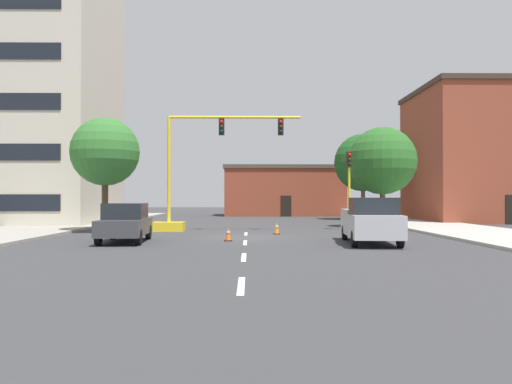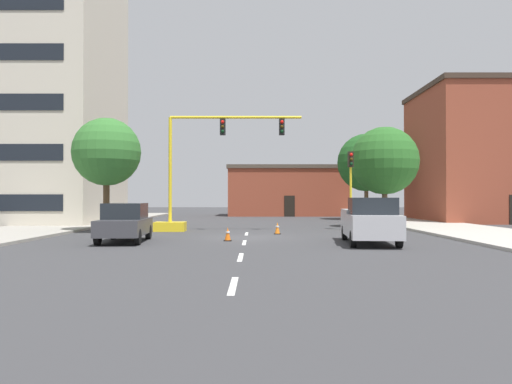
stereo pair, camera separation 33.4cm
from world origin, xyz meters
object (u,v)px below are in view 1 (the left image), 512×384
Objects in this scene: tree_left_near at (105,152)px; sedan_dark_gray_near_left at (125,222)px; pickup_truck_silver at (370,221)px; traffic_light_pole_right at (349,172)px; traffic_cone_roadside_b at (228,234)px; tree_right_far at (363,163)px; tree_right_mid at (382,161)px; traffic_cone_roadside_a at (277,228)px; traffic_signal_gantry at (187,194)px.

tree_left_near is 1.42× the size of sedan_dark_gray_near_left.
tree_left_near is at bearing 151.96° from pickup_truck_silver.
tree_left_near is at bearing 113.04° from sedan_dark_gray_near_left.
traffic_light_pole_right reaches higher than traffic_cone_roadside_b.
pickup_truck_silver is at bearing -101.84° from tree_right_far.
tree_right_mid reaches higher than traffic_cone_roadside_a.
sedan_dark_gray_near_left is (-11.66, -8.27, -2.64)m from traffic_light_pole_right.
traffic_cone_roadside_b is at bearing -133.02° from tree_right_mid.
tree_right_far reaches higher than tree_right_mid.
sedan_dark_gray_near_left is at bearing 175.39° from pickup_truck_silver.
tree_right_far is at bearing 48.30° from traffic_signal_gantry.
tree_left_near is (-17.12, -4.84, 0.15)m from tree_right_mid.
sedan_dark_gray_near_left is 4.65m from traffic_cone_roadside_b.
tree_left_near is 1.18× the size of pickup_truck_silver.
traffic_signal_gantry is 9.91m from traffic_light_pole_right.
pickup_truck_silver is 6.91m from traffic_cone_roadside_a.
traffic_cone_roadside_a is at bearing -8.13° from tree_left_near.
traffic_light_pole_right is 9.53m from pickup_truck_silver.
traffic_light_pole_right is 14.53m from sedan_dark_gray_near_left.
sedan_dark_gray_near_left is at bearing -144.64° from traffic_light_pole_right.
traffic_cone_roadside_a is (-3.74, 5.78, -0.66)m from pickup_truck_silver.
sedan_dark_gray_near_left is at bearing -124.52° from tree_right_far.
tree_right_mid is at bearing 46.98° from traffic_cone_roadside_b.
tree_right_mid reaches higher than traffic_light_pole_right.
traffic_cone_roadside_a is at bearing 34.90° from sedan_dark_gray_near_left.
traffic_signal_gantry is 12.17m from pickup_truck_silver.
traffic_light_pole_right is at bearing 7.84° from tree_left_near.
traffic_cone_roadside_a is at bearing 122.90° from pickup_truck_silver.
sedan_dark_gray_near_left is at bearing -145.10° from traffic_cone_roadside_a.
traffic_light_pole_right is 7.37× the size of traffic_cone_roadside_a.
sedan_dark_gray_near_left is 8.60m from traffic_cone_roadside_a.
tree_left_near is (-14.33, -1.97, 1.06)m from traffic_light_pole_right.
tree_left_near reaches higher than traffic_cone_roadside_b.
traffic_cone_roadside_b is at bearing -116.57° from tree_right_far.
pickup_truck_silver is (-4.99, -23.79, -4.15)m from tree_right_far.
traffic_light_pole_right is at bearing 84.49° from pickup_truck_silver.
pickup_truck_silver is (-3.67, -12.00, -3.47)m from tree_right_mid.
sedan_dark_gray_near_left is (-15.76, -22.92, -4.24)m from tree_right_far.
traffic_light_pole_right is 10.95m from traffic_cone_roadside_b.
sedan_dark_gray_near_left is (-1.88, -7.34, -1.33)m from traffic_signal_gantry.
tree_right_mid is at bearing 72.99° from pickup_truck_silver.
traffic_cone_roadside_a reaches higher than traffic_cone_roadside_b.
tree_left_near is 10.70m from traffic_cone_roadside_a.
traffic_signal_gantry is at bearing 75.63° from sedan_dark_gray_near_left.
tree_right_mid is (2.79, 2.86, 0.91)m from traffic_light_pole_right.
traffic_signal_gantry is 1.12× the size of tree_right_far.
pickup_truck_silver is at bearing -4.61° from sedan_dark_gray_near_left.
traffic_cone_roadside_b is (-9.87, -10.58, -4.13)m from tree_right_mid.
traffic_light_pole_right is at bearing 47.45° from traffic_cone_roadside_b.
tree_right_far is at bearing 55.48° from sedan_dark_gray_near_left.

